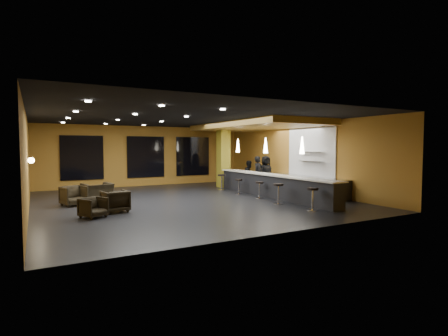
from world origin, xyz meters
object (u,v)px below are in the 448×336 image
prep_counter (299,185)px  armchair_c (74,196)px  armchair_a (93,208)px  bar_stool_1 (278,191)px  staff_c (266,172)px  armchair_d (98,192)px  column (223,156)px  bar_stool_0 (313,196)px  armchair_b (115,201)px  bar_stool_4 (222,180)px  bar_stool_2 (259,188)px  pendant_2 (238,146)px  staff_b (249,174)px  bar_stool_3 (239,184)px  bar_counter (272,186)px  pendant_1 (266,145)px  staff_a (258,173)px  pendant_0 (302,145)px

prep_counter → armchair_c: 10.21m
armchair_a → bar_stool_1: bearing=-34.4°
armchair_a → bar_stool_1: 6.95m
staff_c → armchair_d: staff_c is taller
column → staff_c: 2.61m
column → bar_stool_0: size_ratio=4.23×
armchair_b → bar_stool_4: size_ratio=1.01×
armchair_b → bar_stool_4: bar_stool_4 is taller
bar_stool_0 → bar_stool_1: (-0.18, 1.76, -0.00)m
prep_counter → bar_stool_2: (-2.65, -0.48, 0.04)m
bar_stool_1 → bar_stool_2: bar_stool_1 is taller
bar_stool_2 → armchair_c: bearing=166.4°
pendant_2 → armchair_d: pendant_2 is taller
bar_stool_1 → staff_b: bearing=69.2°
bar_stool_1 → armchair_b: bearing=167.8°
staff_b → bar_stool_3: 2.73m
staff_b → armchair_b: 8.99m
bar_counter → prep_counter: bar_counter is taller
pendant_1 → bar_stool_2: size_ratio=0.95×
armchair_d → bar_stool_2: 7.00m
armchair_d → bar_stool_4: (6.32, 0.61, 0.17)m
bar_counter → bar_stool_2: bearing=177.9°
bar_counter → column: 4.77m
armchair_b → armchair_c: size_ratio=1.00×
bar_counter → armchair_a: bearing=-172.9°
column → bar_stool_2: column is taller
armchair_c → bar_stool_2: 7.69m
bar_stool_4 → staff_a: bearing=-27.6°
column → bar_stool_4: (-0.78, -1.24, -1.21)m
pendant_0 → staff_b: (1.11, 5.59, -1.59)m
armchair_b → bar_stool_0: bar_stool_0 is taller
armchair_d → bar_stool_3: armchair_d is taller
staff_a → armchair_d: (-8.04, 0.29, -0.53)m
bar_counter → bar_stool_0: (-0.71, -3.40, 0.03)m
pendant_0 → armchair_b: pendant_0 is taller
armchair_c → column: bearing=0.8°
bar_stool_1 → bar_stool_3: bearing=87.9°
staff_c → bar_stool_2: size_ratio=2.44×
pendant_2 → bar_stool_4: pendant_2 is taller
bar_stool_3 → bar_stool_4: bar_stool_4 is taller
staff_a → armchair_d: 8.06m
staff_a → bar_stool_3: bearing=-173.7°
pendant_2 → armchair_d: bearing=-178.0°
staff_a → bar_stool_0: staff_a is taller
bar_counter → staff_a: bearing=69.2°
prep_counter → bar_stool_4: 3.99m
pendant_2 → armchair_c: 8.44m
pendant_1 → bar_stool_4: 3.47m
pendant_1 → staff_c: bearing=54.2°
armchair_b → bar_stool_1: 6.24m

